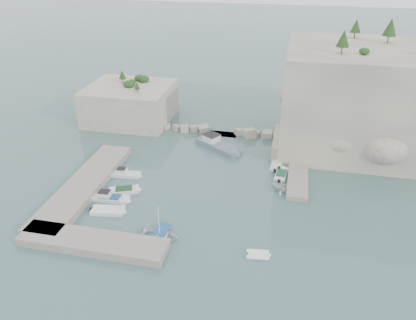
% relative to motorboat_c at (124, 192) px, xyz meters
% --- Properties ---
extents(ground, '(400.00, 400.00, 0.00)m').
position_rel_motorboat_c_xyz_m(ground, '(10.99, 0.63, 0.00)').
color(ground, '#46696A').
rests_on(ground, ground).
extents(cliff_east, '(26.00, 22.00, 17.00)m').
position_rel_motorboat_c_xyz_m(cliff_east, '(33.99, 23.63, 8.50)').
color(cliff_east, beige).
rests_on(cliff_east, ground).
extents(cliff_terrace, '(8.00, 10.00, 2.50)m').
position_rel_motorboat_c_xyz_m(cliff_terrace, '(23.99, 18.63, 1.25)').
color(cliff_terrace, beige).
rests_on(cliff_terrace, ground).
extents(outcrop_west, '(16.00, 14.00, 7.00)m').
position_rel_motorboat_c_xyz_m(outcrop_west, '(-9.01, 25.63, 3.50)').
color(outcrop_west, beige).
rests_on(outcrop_west, ground).
extents(quay_west, '(5.00, 24.00, 1.10)m').
position_rel_motorboat_c_xyz_m(quay_west, '(-6.01, -0.37, 0.55)').
color(quay_west, '#9E9689').
rests_on(quay_west, ground).
extents(quay_south, '(18.00, 4.00, 1.10)m').
position_rel_motorboat_c_xyz_m(quay_south, '(0.99, -11.87, 0.55)').
color(quay_south, '#9E9689').
rests_on(quay_south, ground).
extents(ledge_east, '(3.00, 16.00, 0.80)m').
position_rel_motorboat_c_xyz_m(ledge_east, '(24.49, 10.63, 0.40)').
color(ledge_east, '#9E9689').
rests_on(ledge_east, ground).
extents(breakwater, '(28.00, 3.00, 1.40)m').
position_rel_motorboat_c_xyz_m(breakwater, '(9.99, 22.63, 0.70)').
color(breakwater, beige).
rests_on(breakwater, ground).
extents(motorboat_c, '(4.99, 3.35, 0.70)m').
position_rel_motorboat_c_xyz_m(motorboat_c, '(0.00, 0.00, 0.00)').
color(motorboat_c, white).
rests_on(motorboat_c, ground).
extents(motorboat_e, '(5.00, 2.66, 0.70)m').
position_rel_motorboat_c_xyz_m(motorboat_e, '(-0.18, -5.18, 0.00)').
color(motorboat_e, white).
rests_on(motorboat_e, ground).
extents(motorboat_d, '(5.95, 1.88, 1.40)m').
position_rel_motorboat_c_xyz_m(motorboat_d, '(-1.10, -2.33, 0.00)').
color(motorboat_d, silver).
rests_on(motorboat_d, ground).
extents(motorboat_b, '(4.99, 2.07, 1.40)m').
position_rel_motorboat_c_xyz_m(motorboat_b, '(-1.45, 4.28, 0.00)').
color(motorboat_b, white).
rests_on(motorboat_b, ground).
extents(rowboat, '(4.92, 3.64, 0.99)m').
position_rel_motorboat_c_xyz_m(rowboat, '(8.22, -8.60, 0.00)').
color(rowboat, white).
rests_on(rowboat, ground).
extents(inflatable_dinghy, '(2.98, 1.70, 0.44)m').
position_rel_motorboat_c_xyz_m(inflatable_dinghy, '(20.34, -9.41, 0.00)').
color(inflatable_dinghy, white).
rests_on(inflatable_dinghy, ground).
extents(tender_east_a, '(3.93, 3.60, 1.75)m').
position_rel_motorboat_c_xyz_m(tender_east_a, '(22.30, 5.23, 0.00)').
color(tender_east_a, silver).
rests_on(tender_east_a, ground).
extents(tender_east_b, '(2.10, 4.88, 0.70)m').
position_rel_motorboat_c_xyz_m(tender_east_b, '(21.97, 9.33, 0.00)').
color(tender_east_b, white).
rests_on(tender_east_b, ground).
extents(tender_east_c, '(1.92, 5.14, 0.70)m').
position_rel_motorboat_c_xyz_m(tender_east_c, '(21.06, 12.58, 0.00)').
color(tender_east_c, silver).
rests_on(tender_east_c, ground).
extents(tender_east_d, '(4.90, 3.72, 1.79)m').
position_rel_motorboat_c_xyz_m(tender_east_d, '(21.62, 15.16, 0.00)').
color(tender_east_d, silver).
rests_on(tender_east_d, ground).
extents(work_boat, '(9.67, 7.64, 2.20)m').
position_rel_motorboat_c_xyz_m(work_boat, '(10.69, 16.70, 0.00)').
color(work_boat, slate).
rests_on(work_boat, ground).
extents(rowboat_mast, '(0.10, 0.10, 4.20)m').
position_rel_motorboat_c_xyz_m(rowboat_mast, '(8.22, -8.60, 2.59)').
color(rowboat_mast, white).
rests_on(rowboat_mast, rowboat).
extents(vegetation, '(53.48, 13.88, 13.40)m').
position_rel_motorboat_c_xyz_m(vegetation, '(28.82, 25.03, 17.93)').
color(vegetation, '#1E4219').
rests_on(vegetation, ground).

